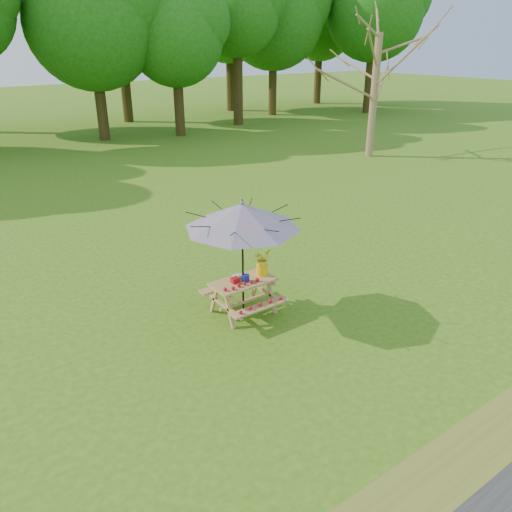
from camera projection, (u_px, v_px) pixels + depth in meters
ground at (451, 299)px, 10.08m from camera, size 120.00×120.00×0.00m
picnic_table at (243, 297)px, 9.47m from camera, size 1.20×1.32×0.67m
patio_umbrella at (242, 216)px, 8.82m from camera, size 2.11×2.11×2.25m
produce_bins at (240, 278)px, 9.30m from camera, size 0.33×0.32×0.13m
tomatoes_row at (242, 285)px, 9.10m from camera, size 0.77×0.13×0.07m
flower_bucket at (262, 262)px, 9.47m from camera, size 0.38×0.36×0.50m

